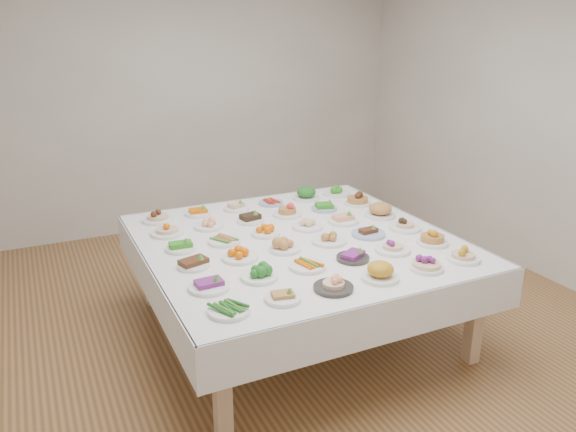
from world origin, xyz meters
name	(u,v)px	position (x,y,z in m)	size (l,w,h in m)	color
room_envelope	(285,85)	(0.00, 0.00, 1.83)	(5.02, 5.02, 2.81)	#9B6D40
display_table	(297,247)	(-0.02, -0.23, 0.68)	(2.20, 2.20, 0.75)	white
dish_0	(229,308)	(-0.84, -1.07, 0.78)	(0.24, 0.23, 0.06)	white
dish_1	(283,295)	(-0.51, -1.06, 0.78)	(0.21, 0.21, 0.08)	white
dish_2	(334,281)	(-0.19, -1.07, 0.80)	(0.23, 0.23, 0.12)	#2F2C29
dish_3	(380,269)	(0.14, -1.07, 0.82)	(0.23, 0.23, 0.14)	white
dish_4	(427,261)	(0.49, -1.07, 0.81)	(0.21, 0.21, 0.13)	white
dish_5	(463,252)	(0.81, -1.06, 0.81)	(0.22, 0.22, 0.12)	white
dish_6	(209,281)	(-0.85, -0.74, 0.80)	(0.25, 0.25, 0.11)	white
dish_7	(259,271)	(-0.52, -0.74, 0.80)	(0.23, 0.23, 0.10)	white
dish_8	(308,264)	(-0.18, -0.73, 0.78)	(0.24, 0.24, 0.06)	white
dish_9	(353,254)	(0.15, -0.74, 0.79)	(0.22, 0.22, 0.10)	#2F2C29
dish_10	(393,244)	(0.47, -0.73, 0.80)	(0.24, 0.24, 0.12)	white
dish_11	(432,236)	(0.81, -0.74, 0.81)	(0.22, 0.22, 0.13)	white
dish_12	(193,261)	(-0.84, -0.39, 0.79)	(0.21, 0.21, 0.10)	white
dish_13	(240,251)	(-0.52, -0.40, 0.80)	(0.25, 0.25, 0.12)	white
dish_14	(285,244)	(-0.19, -0.40, 0.80)	(0.23, 0.23, 0.11)	white
dish_15	(329,237)	(0.16, -0.40, 0.79)	(0.25, 0.25, 0.10)	white
dish_16	(368,231)	(0.49, -0.40, 0.78)	(0.25, 0.25, 0.09)	#4C66B2
dish_17	(405,222)	(0.82, -0.41, 0.81)	(0.24, 0.24, 0.13)	white
dish_18	(181,245)	(-0.84, -0.08, 0.78)	(0.21, 0.21, 0.09)	white
dish_19	(224,239)	(-0.52, -0.08, 0.77)	(0.24, 0.23, 0.06)	white
dish_20	(266,229)	(-0.19, -0.06, 0.79)	(0.21, 0.21, 0.10)	white
dish_21	(307,224)	(0.16, -0.07, 0.79)	(0.23, 0.23, 0.09)	white
dish_22	(343,217)	(0.47, -0.07, 0.80)	(0.24, 0.24, 0.11)	white
dish_23	(380,208)	(0.82, -0.08, 0.82)	(0.28, 0.28, 0.15)	white
dish_24	(167,227)	(-0.85, 0.26, 0.81)	(0.24, 0.24, 0.13)	white
dish_25	(209,223)	(-0.52, 0.27, 0.79)	(0.22, 0.22, 0.09)	white
dish_26	(250,217)	(-0.18, 0.26, 0.79)	(0.22, 0.22, 0.09)	white
dish_27	(287,208)	(0.14, 0.27, 0.81)	(0.23, 0.23, 0.14)	white
dish_28	(324,205)	(0.49, 0.27, 0.79)	(0.21, 0.21, 0.10)	#4C66B2
dish_29	(358,197)	(0.82, 0.27, 0.82)	(0.22, 0.22, 0.14)	white
dish_30	(158,213)	(-0.84, 0.59, 0.82)	(0.26, 0.26, 0.14)	white
dish_31	(198,210)	(-0.51, 0.60, 0.79)	(0.21, 0.21, 0.09)	white
dish_32	(236,206)	(-0.18, 0.59, 0.78)	(0.21, 0.21, 0.08)	white
dish_33	(271,202)	(0.15, 0.61, 0.77)	(0.21, 0.21, 0.05)	#4C66B2
dish_34	(306,191)	(0.49, 0.60, 0.82)	(0.23, 0.23, 0.15)	white
dish_35	(337,191)	(0.81, 0.61, 0.79)	(0.24, 0.24, 0.09)	white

